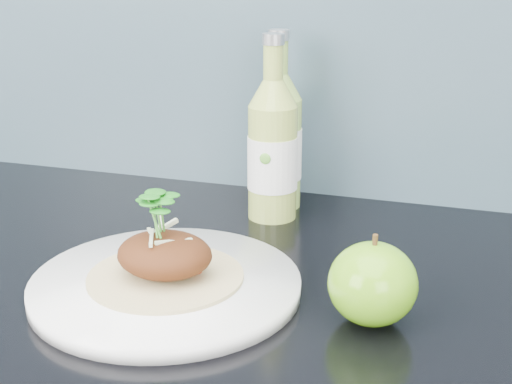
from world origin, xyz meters
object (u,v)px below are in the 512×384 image
at_px(green_apple, 373,284).
at_px(cider_bottle_left, 278,142).
at_px(dinner_plate, 166,285).
at_px(cider_bottle_right, 273,150).

relative_size(green_apple, cider_bottle_left, 0.42).
distance_m(dinner_plate, cider_bottle_left, 0.31).
distance_m(dinner_plate, cider_bottle_right, 0.27).
xyz_separation_m(cider_bottle_left, cider_bottle_right, (0.01, -0.05, 0.00)).
xyz_separation_m(green_apple, cider_bottle_right, (-0.17, 0.25, 0.05)).
bearing_deg(dinner_plate, cider_bottle_left, 83.02).
bearing_deg(cider_bottle_left, cider_bottle_right, -104.29).
height_order(green_apple, cider_bottle_right, cider_bottle_right).
xyz_separation_m(green_apple, cider_bottle_left, (-0.18, 0.29, 0.05)).
xyz_separation_m(dinner_plate, cider_bottle_right, (0.04, 0.25, 0.08)).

